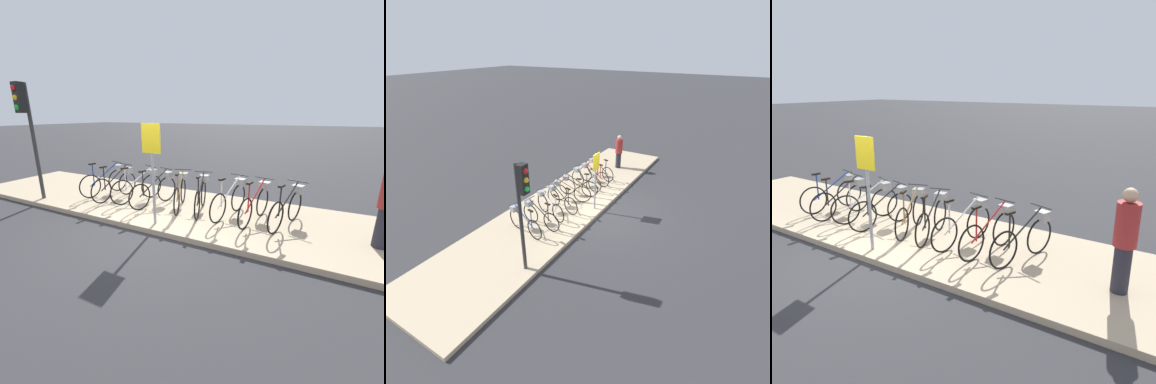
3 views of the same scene
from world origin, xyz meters
TOP-DOWN VIEW (x-y plane):
  - ground_plane at (0.00, 0.00)m, footprint 120.00×120.00m
  - sidewalk at (0.00, 1.50)m, footprint 13.67×3.01m
  - parked_bicycle_0 at (-2.58, 1.54)m, footprint 0.51×1.60m
  - parked_bicycle_1 at (-2.01, 1.35)m, footprint 0.46×1.63m
  - parked_bicycle_2 at (-1.28, 1.46)m, footprint 0.68×1.55m
  - parked_bicycle_3 at (-0.68, 1.38)m, footprint 0.55×1.60m
  - parked_bicycle_4 at (0.01, 1.48)m, footprint 0.66×1.55m
  - parked_bicycle_5 at (0.60, 1.46)m, footprint 0.59×1.58m
  - parked_bicycle_6 at (1.35, 1.52)m, footprint 0.49×1.61m
  - parked_bicycle_7 at (1.97, 1.47)m, footprint 0.47×1.62m
  - parked_bicycle_8 at (2.64, 1.51)m, footprint 0.61×1.57m
  - pedestrian at (4.30, 1.27)m, footprint 0.34×0.34m
  - traffic_light at (-3.92, 0.23)m, footprint 0.24×0.40m
  - sign_post at (0.01, 0.29)m, footprint 0.44×0.07m

SIDE VIEW (x-z plane):
  - ground_plane at x=0.00m, z-range 0.00..0.00m
  - sidewalk at x=0.00m, z-range 0.00..0.12m
  - parked_bicycle_0 at x=-2.58m, z-range 0.06..1.06m
  - parked_bicycle_1 at x=-2.01m, z-range 0.06..1.06m
  - parked_bicycle_2 at x=-1.28m, z-range 0.06..1.06m
  - parked_bicycle_3 at x=-0.68m, z-range 0.06..1.06m
  - parked_bicycle_4 at x=0.01m, z-range 0.06..1.06m
  - parked_bicycle_5 at x=0.60m, z-range 0.06..1.06m
  - parked_bicycle_6 at x=1.35m, z-range 0.06..1.06m
  - parked_bicycle_7 at x=1.97m, z-range 0.06..1.06m
  - parked_bicycle_8 at x=2.64m, z-range 0.06..1.06m
  - pedestrian at x=4.30m, z-range 0.16..1.80m
  - sign_post at x=0.01m, z-range 0.52..2.69m
  - traffic_light at x=-3.92m, z-range 0.81..3.93m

